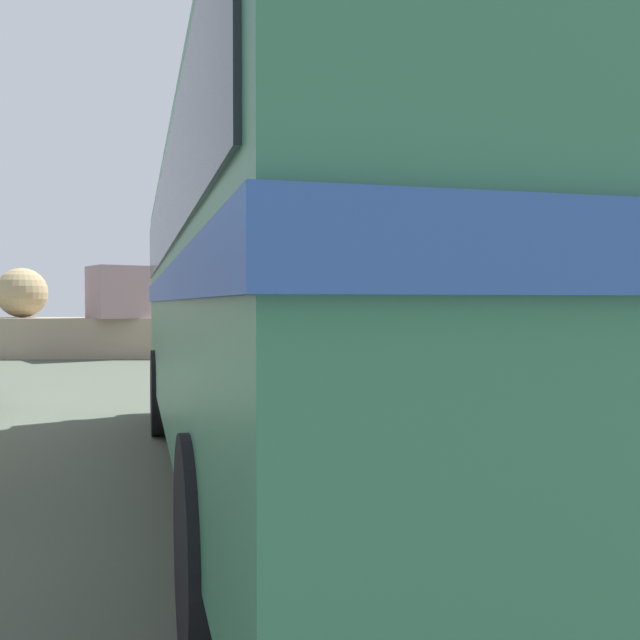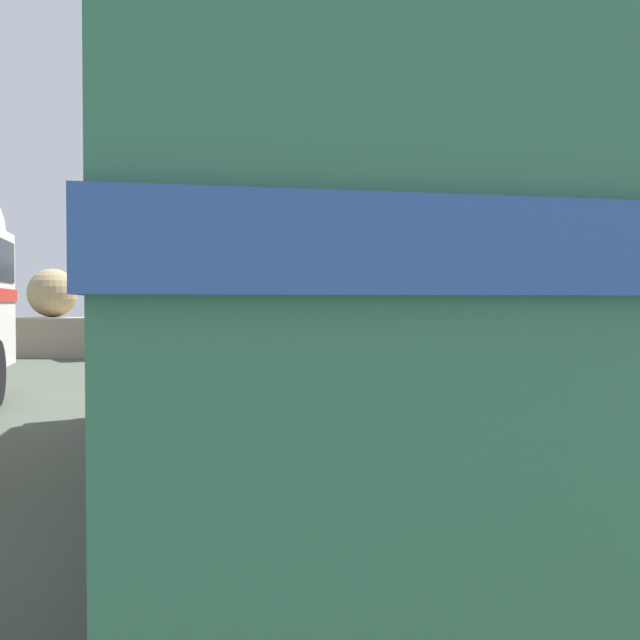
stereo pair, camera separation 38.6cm
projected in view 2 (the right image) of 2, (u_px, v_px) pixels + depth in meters
The scene contains 4 objects.
ground at pixel (557, 440), 7.62m from camera, with size 32.00×26.00×0.02m.
breakwater at pixel (409, 330), 19.39m from camera, with size 31.36×2.60×2.49m.
vintage_coach at pixel (306, 236), 5.63m from camera, with size 4.34×8.91×3.70m.
lamp_post at pixel (467, 205), 14.94m from camera, with size 0.90×0.66×6.39m.
Camera 2 is at (-2.38, -7.66, 1.51)m, focal length 39.29 mm.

